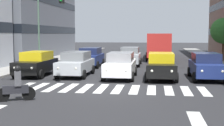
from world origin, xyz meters
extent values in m
plane|color=#262628|center=(0.00, 0.00, 0.00)|extent=(180.00, 180.00, 0.00)
cube|color=black|center=(14.48, -21.65, 3.48)|extent=(8.42, 19.73, 0.90)
cube|color=black|center=(14.48, -21.65, 6.96)|extent=(8.42, 19.73, 0.90)
cube|color=silver|center=(-4.95, 0.00, 0.00)|extent=(0.45, 2.80, 0.01)
cube|color=silver|center=(-4.05, 0.00, 0.00)|extent=(0.45, 2.80, 0.01)
cube|color=silver|center=(-3.15, 0.00, 0.00)|extent=(0.45, 2.80, 0.01)
cube|color=silver|center=(-2.25, 0.00, 0.00)|extent=(0.45, 2.80, 0.01)
cube|color=silver|center=(-1.35, 0.00, 0.00)|extent=(0.45, 2.80, 0.01)
cube|color=silver|center=(-0.45, 0.00, 0.00)|extent=(0.45, 2.80, 0.01)
cube|color=silver|center=(0.45, 0.00, 0.00)|extent=(0.45, 2.80, 0.01)
cube|color=silver|center=(1.35, 0.00, 0.00)|extent=(0.45, 2.80, 0.01)
cube|color=silver|center=(2.25, 0.00, 0.00)|extent=(0.45, 2.80, 0.01)
cube|color=silver|center=(3.15, 0.00, 0.00)|extent=(0.45, 2.80, 0.01)
cube|color=silver|center=(4.05, 0.00, 0.00)|extent=(0.45, 2.80, 0.01)
cube|color=silver|center=(4.95, 0.00, 0.00)|extent=(0.45, 2.80, 0.01)
cube|color=silver|center=(-3.87, 5.50, 0.00)|extent=(0.50, 2.20, 0.01)
cube|color=navy|center=(-5.71, -4.29, 0.72)|extent=(1.80, 4.40, 0.80)
cube|color=#1D2547|center=(-5.71, -4.49, 1.42)|extent=(1.58, 2.46, 0.60)
cylinder|color=black|center=(-4.81, -2.84, 0.32)|extent=(0.22, 0.64, 0.64)
cylinder|color=black|center=(-6.61, -5.74, 0.32)|extent=(0.22, 0.64, 0.64)
cylinder|color=black|center=(-4.81, -5.74, 0.32)|extent=(0.22, 0.64, 0.64)
sphere|color=white|center=(-6.29, -2.14, 0.80)|extent=(0.18, 0.18, 0.18)
sphere|color=white|center=(-5.14, -2.14, 0.80)|extent=(0.18, 0.18, 0.18)
cube|color=black|center=(-2.81, -3.97, 0.72)|extent=(1.80, 4.40, 0.80)
cube|color=yellow|center=(-2.81, -4.17, 1.42)|extent=(1.58, 2.46, 0.60)
cylinder|color=black|center=(-3.71, -2.52, 0.32)|extent=(0.22, 0.64, 0.64)
cylinder|color=black|center=(-1.91, -2.52, 0.32)|extent=(0.22, 0.64, 0.64)
cylinder|color=black|center=(-3.71, -5.42, 0.32)|extent=(0.22, 0.64, 0.64)
cylinder|color=black|center=(-1.91, -5.42, 0.32)|extent=(0.22, 0.64, 0.64)
sphere|color=white|center=(-3.39, -1.82, 0.80)|extent=(0.18, 0.18, 0.18)
sphere|color=white|center=(-2.23, -1.82, 0.80)|extent=(0.18, 0.18, 0.18)
cube|color=silver|center=(-0.13, -4.01, 0.72)|extent=(1.80, 4.40, 0.80)
cube|color=gray|center=(-0.13, -4.21, 1.42)|extent=(1.58, 2.46, 0.60)
cylinder|color=black|center=(-1.03, -2.56, 0.32)|extent=(0.22, 0.64, 0.64)
cylinder|color=black|center=(0.77, -2.56, 0.32)|extent=(0.22, 0.64, 0.64)
cylinder|color=black|center=(-1.03, -5.47, 0.32)|extent=(0.22, 0.64, 0.64)
cylinder|color=black|center=(0.77, -5.47, 0.32)|extent=(0.22, 0.64, 0.64)
sphere|color=white|center=(-0.70, -1.86, 0.80)|extent=(0.18, 0.18, 0.18)
sphere|color=white|center=(0.45, -1.86, 0.80)|extent=(0.18, 0.18, 0.18)
cube|color=#B2B7BC|center=(3.08, -4.58, 0.72)|extent=(1.80, 4.40, 0.80)
cube|color=slate|center=(3.08, -4.78, 1.42)|extent=(1.58, 2.46, 0.60)
cylinder|color=black|center=(2.18, -3.12, 0.32)|extent=(0.22, 0.64, 0.64)
cylinder|color=black|center=(3.98, -3.12, 0.32)|extent=(0.22, 0.64, 0.64)
cylinder|color=black|center=(2.18, -6.03, 0.32)|extent=(0.22, 0.64, 0.64)
cylinder|color=black|center=(3.98, -6.03, 0.32)|extent=(0.22, 0.64, 0.64)
sphere|color=white|center=(2.50, -2.43, 0.80)|extent=(0.18, 0.18, 0.18)
sphere|color=white|center=(3.65, -2.43, 0.80)|extent=(0.18, 0.18, 0.18)
cube|color=black|center=(5.89, -4.34, 0.72)|extent=(1.80, 4.40, 0.80)
cube|color=yellow|center=(5.89, -4.54, 1.42)|extent=(1.58, 2.46, 0.60)
cylinder|color=black|center=(4.99, -2.89, 0.32)|extent=(0.22, 0.64, 0.64)
cylinder|color=black|center=(6.79, -2.89, 0.32)|extent=(0.22, 0.64, 0.64)
cylinder|color=black|center=(4.99, -5.80, 0.32)|extent=(0.22, 0.64, 0.64)
cylinder|color=black|center=(6.79, -5.80, 0.32)|extent=(0.22, 0.64, 0.64)
sphere|color=white|center=(5.31, -2.19, 0.80)|extent=(0.18, 0.18, 0.18)
sphere|color=white|center=(6.46, -2.19, 0.80)|extent=(0.18, 0.18, 0.18)
cube|color=#B2B7BC|center=(-0.08, -12.44, 0.72)|extent=(1.80, 4.40, 0.80)
cube|color=slate|center=(-0.08, -12.64, 1.42)|extent=(1.58, 2.46, 0.60)
cylinder|color=black|center=(-0.98, -10.98, 0.32)|extent=(0.22, 0.64, 0.64)
cylinder|color=black|center=(0.82, -10.98, 0.32)|extent=(0.22, 0.64, 0.64)
cylinder|color=black|center=(-0.98, -13.89, 0.32)|extent=(0.22, 0.64, 0.64)
cylinder|color=black|center=(0.82, -13.89, 0.32)|extent=(0.22, 0.64, 0.64)
sphere|color=white|center=(-0.66, -10.29, 0.80)|extent=(0.18, 0.18, 0.18)
sphere|color=white|center=(0.49, -10.29, 0.80)|extent=(0.18, 0.18, 0.18)
cube|color=navy|center=(3.38, -10.83, 0.72)|extent=(1.80, 4.40, 0.80)
cube|color=#1D2547|center=(3.38, -11.03, 1.42)|extent=(1.58, 2.46, 0.60)
cylinder|color=black|center=(2.48, -9.37, 0.32)|extent=(0.22, 0.64, 0.64)
cylinder|color=black|center=(4.28, -9.37, 0.32)|extent=(0.22, 0.64, 0.64)
cylinder|color=black|center=(2.48, -12.28, 0.32)|extent=(0.22, 0.64, 0.64)
cylinder|color=black|center=(4.28, -12.28, 0.32)|extent=(0.22, 0.64, 0.64)
sphere|color=white|center=(2.80, -8.68, 0.80)|extent=(0.18, 0.18, 0.18)
sphere|color=white|center=(3.95, -8.68, 0.80)|extent=(0.18, 0.18, 0.18)
cube|color=red|center=(-2.81, -20.57, 1.75)|extent=(2.50, 10.50, 2.50)
cube|color=black|center=(-2.81, -20.57, 2.30)|extent=(2.52, 9.87, 0.80)
cylinder|color=black|center=(-4.06, -16.90, 0.50)|extent=(0.28, 1.00, 1.00)
cylinder|color=black|center=(-1.56, -16.90, 0.50)|extent=(0.28, 1.00, 1.00)
cylinder|color=black|center=(-4.06, -23.72, 0.50)|extent=(0.28, 1.00, 1.00)
cylinder|color=black|center=(-1.56, -23.72, 0.50)|extent=(0.28, 1.00, 1.00)
cylinder|color=black|center=(4.16, 3.81, 0.30)|extent=(0.58, 0.35, 0.60)
cylinder|color=black|center=(3.16, 3.33, 0.30)|extent=(0.58, 0.35, 0.60)
cube|color=#232328|center=(3.66, 3.57, 0.52)|extent=(1.10, 0.69, 0.36)
cube|color=#4C4C51|center=(3.57, 3.53, 1.00)|extent=(0.41, 0.45, 0.64)
sphere|color=black|center=(3.57, 3.53, 1.44)|extent=(0.26, 0.26, 0.26)
sphere|color=green|center=(2.51, 0.47, 4.71)|extent=(0.14, 0.14, 0.14)
cylinder|color=#4C6B56|center=(8.35, -11.23, 3.84)|extent=(0.16, 0.16, 7.38)
cylinder|color=#513823|center=(-9.27, -16.38, 1.32)|extent=(0.20, 0.20, 2.34)
sphere|color=#387F33|center=(-9.27, -16.38, 3.28)|extent=(2.64, 2.64, 2.64)
camera|label=1|loc=(-2.42, 16.18, 2.96)|focal=49.16mm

